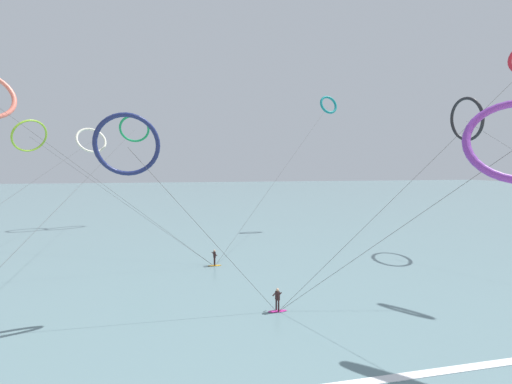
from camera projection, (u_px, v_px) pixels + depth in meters
sea_water at (211, 197)px, 107.02m from camera, size 400.00×200.00×0.08m
surfer_magenta at (277, 301)px, 22.59m from camera, size 1.40×0.68×1.70m
surfer_amber at (215, 259)px, 32.96m from camera, size 1.40×0.63×1.70m
kite_teal at (328, 105)px, 52.46m from camera, size 21.64×18.95×22.16m
kite_navy at (128, 145)px, 21.21m from camera, size 12.26×2.31×13.97m
kite_ivory at (91, 140)px, 53.39m from camera, size 5.39×47.80×17.00m
kite_emerald at (134, 129)px, 55.61m from camera, size 5.41×50.18×19.29m
kite_charcoal at (466, 119)px, 37.83m from camera, size 3.49×25.93×18.63m
kite_lime at (30, 136)px, 41.79m from camera, size 25.49×16.94×16.53m
wave_crest_far at (386, 380)px, 15.42m from camera, size 19.34×0.68×0.12m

